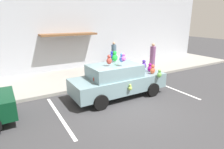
# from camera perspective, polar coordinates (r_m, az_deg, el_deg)

# --- Properties ---
(ground_plane) EXTENTS (60.00, 60.00, 0.00)m
(ground_plane) POSITION_cam_1_polar(r_m,az_deg,el_deg) (7.83, 6.63, -10.32)
(ground_plane) COLOR #38383A
(sidewalk) EXTENTS (24.00, 4.00, 0.15)m
(sidewalk) POSITION_cam_1_polar(r_m,az_deg,el_deg) (11.88, -8.03, -0.54)
(sidewalk) COLOR gray
(sidewalk) RESTS_ON ground
(storefront_building) EXTENTS (24.00, 1.25, 6.40)m
(storefront_building) POSITION_cam_1_polar(r_m,az_deg,el_deg) (13.38, -12.30, 14.73)
(storefront_building) COLOR #B2B7C1
(storefront_building) RESTS_ON ground
(parking_stripe_front) EXTENTS (0.12, 3.60, 0.01)m
(parking_stripe_front) POSITION_cam_1_polar(r_m,az_deg,el_deg) (10.51, 17.15, -3.82)
(parking_stripe_front) COLOR silver
(parking_stripe_front) RESTS_ON ground
(parking_stripe_rear) EXTENTS (0.12, 3.60, 0.01)m
(parking_stripe_rear) POSITION_cam_1_polar(r_m,az_deg,el_deg) (7.57, -15.58, -11.86)
(parking_stripe_rear) COLOR silver
(parking_stripe_rear) RESTS_ON ground
(plush_covered_car) EXTENTS (4.43, 1.96, 2.12)m
(plush_covered_car) POSITION_cam_1_polar(r_m,az_deg,el_deg) (8.74, 1.75, -1.58)
(plush_covered_car) COLOR gray
(plush_covered_car) RESTS_ON ground
(teddy_bear_on_sidewalk) EXTENTS (0.34, 0.28, 0.65)m
(teddy_bear_on_sidewalk) POSITION_cam_1_polar(r_m,az_deg,el_deg) (11.06, -0.55, 0.37)
(teddy_bear_on_sidewalk) COLOR #9E723D
(teddy_bear_on_sidewalk) RESTS_ON sidewalk
(pedestrian_near_shopfront) EXTENTS (0.38, 0.38, 1.76)m
(pedestrian_near_shopfront) POSITION_cam_1_polar(r_m,az_deg,el_deg) (13.53, 12.11, 5.22)
(pedestrian_near_shopfront) COLOR #7F4D7D
(pedestrian_near_shopfront) RESTS_ON sidewalk
(pedestrian_by_lamp) EXTENTS (0.36, 0.36, 1.77)m
(pedestrian_by_lamp) POSITION_cam_1_polar(r_m,az_deg,el_deg) (13.88, 0.55, 5.90)
(pedestrian_by_lamp) COLOR #476278
(pedestrian_by_lamp) RESTS_ON sidewalk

